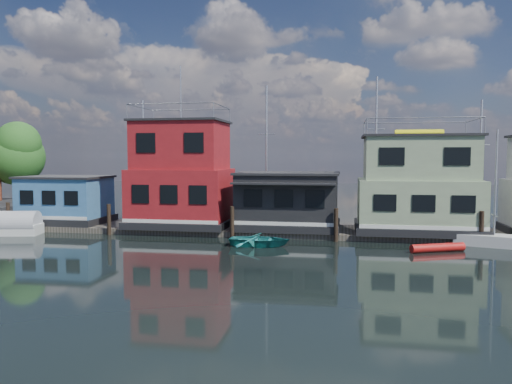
% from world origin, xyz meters
% --- Properties ---
extents(ground, '(160.00, 160.00, 0.00)m').
position_xyz_m(ground, '(0.00, 0.00, 0.00)').
color(ground, black).
rests_on(ground, ground).
extents(dock, '(48.00, 5.00, 0.40)m').
position_xyz_m(dock, '(0.00, 12.00, 0.20)').
color(dock, '#595147').
rests_on(dock, ground).
extents(houseboat_blue, '(6.40, 4.90, 3.66)m').
position_xyz_m(houseboat_blue, '(-18.00, 12.00, 2.21)').
color(houseboat_blue, black).
rests_on(houseboat_blue, dock).
extents(houseboat_red, '(7.40, 5.90, 11.86)m').
position_xyz_m(houseboat_red, '(-8.50, 12.00, 4.10)').
color(houseboat_red, black).
rests_on(houseboat_red, dock).
extents(houseboat_dark, '(7.40, 6.10, 4.06)m').
position_xyz_m(houseboat_dark, '(-0.50, 11.98, 2.42)').
color(houseboat_dark, black).
rests_on(houseboat_dark, dock).
extents(houseboat_green, '(8.40, 5.90, 7.03)m').
position_xyz_m(houseboat_green, '(8.50, 12.00, 3.55)').
color(houseboat_green, black).
rests_on(houseboat_green, dock).
extents(pilings, '(42.28, 0.28, 2.20)m').
position_xyz_m(pilings, '(-0.33, 9.20, 1.10)').
color(pilings, '#2D2116').
rests_on(pilings, ground).
extents(background_masts, '(36.40, 0.16, 12.00)m').
position_xyz_m(background_masts, '(4.76, 18.00, 5.55)').
color(background_masts, silver).
rests_on(background_masts, ground).
extents(red_kayak, '(3.33, 1.83, 0.50)m').
position_xyz_m(red_kayak, '(8.96, 6.66, 0.25)').
color(red_kayak, red).
rests_on(red_kayak, ground).
extents(dinghy_teal, '(3.86, 2.82, 0.78)m').
position_xyz_m(dinghy_teal, '(-1.67, 6.65, 0.39)').
color(dinghy_teal, teal).
rests_on(dinghy_teal, ground).
extents(day_sailer, '(4.85, 2.83, 7.26)m').
position_xyz_m(day_sailer, '(12.73, 9.16, 0.43)').
color(day_sailer, silver).
rests_on(day_sailer, ground).
extents(tarp_runabout, '(4.76, 2.68, 1.82)m').
position_xyz_m(tarp_runabout, '(-20.17, 7.98, 0.68)').
color(tarp_runabout, silver).
rests_on(tarp_runabout, ground).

